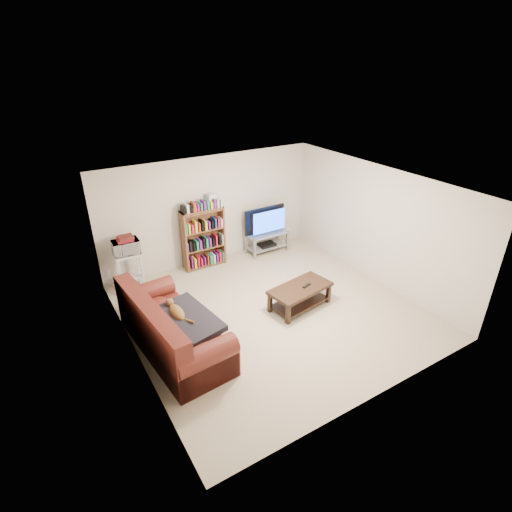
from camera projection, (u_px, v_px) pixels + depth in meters
floor at (272, 311)px, 7.46m from camera, size 5.00×5.00×0.00m
ceiling at (274, 186)px, 6.37m from camera, size 5.00×5.00×0.00m
wall_back at (211, 210)px, 8.82m from camera, size 5.00×0.00×5.00m
wall_front at (382, 330)px, 5.01m from camera, size 5.00×0.00×5.00m
wall_left at (129, 294)px, 5.76m from camera, size 0.00×5.00×5.00m
wall_right at (376, 225)px, 8.07m from camera, size 0.00×5.00×5.00m
sofa at (169, 333)px, 6.32m from camera, size 1.20×2.38×0.98m
blanket at (183, 322)px, 6.21m from camera, size 1.07×1.29×0.19m
cat at (177, 312)px, 6.33m from camera, size 0.31×0.65×0.19m
coffee_table at (300, 293)px, 7.45m from camera, size 1.28×0.78×0.44m
remote at (307, 286)px, 7.41m from camera, size 0.20×0.11×0.02m
tv_stand at (267, 239)px, 9.52m from camera, size 0.99×0.45×0.49m
television at (267, 221)px, 9.31m from camera, size 1.06×0.15×0.61m
dvd_player at (267, 245)px, 9.59m from camera, size 0.40×0.28×0.06m
bookshelf at (203, 237)px, 8.73m from camera, size 0.94×0.30×1.36m
shelf_clutter at (205, 203)px, 8.44m from camera, size 0.69×0.21×0.28m
microwave_stand at (129, 267)px, 7.91m from camera, size 0.52×0.39×0.81m
microwave at (126, 247)px, 7.72m from camera, size 0.51×0.36×0.28m
game_boxes at (125, 239)px, 7.64m from camera, size 0.30×0.27×0.05m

